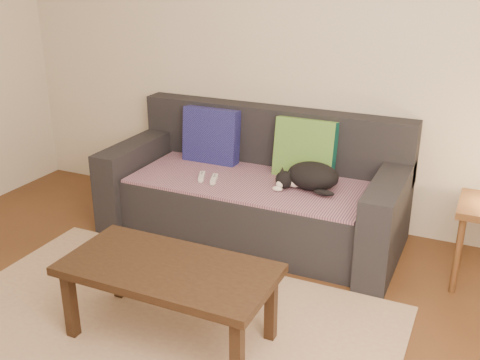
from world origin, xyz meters
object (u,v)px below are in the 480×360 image
(sofa, at_px, (255,193))
(wii_remote_b, at_px, (202,177))
(wii_remote_a, at_px, (214,179))
(coffee_table, at_px, (169,275))
(cat, at_px, (310,177))

(sofa, xyz_separation_m, wii_remote_b, (-0.33, -0.20, 0.15))
(sofa, relative_size, wii_remote_a, 14.00)
(wii_remote_b, xyz_separation_m, coffee_table, (0.42, -1.14, -0.07))
(cat, height_order, coffee_table, cat)
(sofa, relative_size, coffee_table, 1.92)
(sofa, height_order, wii_remote_a, sofa)
(coffee_table, bearing_deg, wii_remote_b, 110.34)
(cat, bearing_deg, coffee_table, -92.72)
(cat, height_order, wii_remote_a, cat)
(cat, xyz_separation_m, coffee_table, (-0.33, -1.27, -0.15))
(wii_remote_a, height_order, wii_remote_b, same)
(wii_remote_a, relative_size, coffee_table, 0.14)
(wii_remote_a, distance_m, coffee_table, 1.18)
(sofa, distance_m, cat, 0.48)
(coffee_table, bearing_deg, cat, 75.54)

